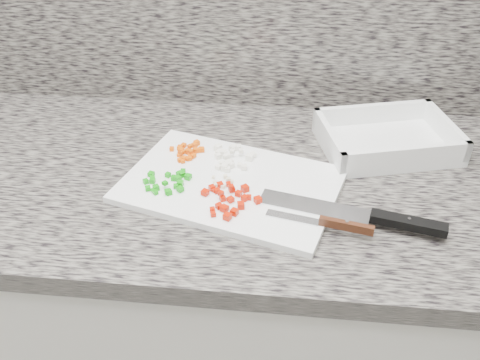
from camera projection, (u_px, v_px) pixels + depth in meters
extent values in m
cube|color=silver|center=(205.00, 323.00, 1.35)|extent=(3.92, 0.62, 0.86)
cube|color=#69655D|center=(197.00, 178.00, 1.09)|extent=(3.96, 0.64, 0.04)
cube|color=white|center=(231.00, 185.00, 1.02)|extent=(0.46, 0.37, 0.01)
cube|color=#E25404|center=(194.00, 145.00, 1.12)|extent=(0.01, 0.01, 0.01)
cube|color=#E25404|center=(172.00, 149.00, 1.11)|extent=(0.01, 0.01, 0.01)
cube|color=#E25404|center=(188.00, 151.00, 1.10)|extent=(0.01, 0.01, 0.01)
cube|color=#E25404|center=(184.00, 145.00, 1.12)|extent=(0.01, 0.01, 0.01)
cube|color=#E25404|center=(190.00, 146.00, 1.10)|extent=(0.01, 0.01, 0.01)
cube|color=#E25404|center=(184.00, 158.00, 1.08)|extent=(0.01, 0.01, 0.01)
cube|color=#E25404|center=(201.00, 149.00, 1.10)|extent=(0.01, 0.01, 0.01)
cube|color=#E25404|center=(191.00, 152.00, 1.09)|extent=(0.01, 0.01, 0.01)
cube|color=#E25404|center=(179.00, 155.00, 1.09)|extent=(0.01, 0.01, 0.01)
cube|color=#E25404|center=(196.00, 150.00, 1.10)|extent=(0.01, 0.01, 0.01)
cube|color=#E25404|center=(187.00, 159.00, 1.08)|extent=(0.01, 0.01, 0.01)
cube|color=#E25404|center=(190.00, 156.00, 1.09)|extent=(0.01, 0.01, 0.01)
cube|color=#E25404|center=(191.00, 153.00, 1.09)|extent=(0.01, 0.01, 0.01)
cube|color=#E25404|center=(182.00, 152.00, 1.08)|extent=(0.01, 0.01, 0.01)
cube|color=#E25404|center=(187.00, 151.00, 1.10)|extent=(0.01, 0.01, 0.01)
cube|color=#E25404|center=(180.00, 148.00, 1.11)|extent=(0.01, 0.01, 0.01)
cube|color=#E25404|center=(202.00, 150.00, 1.10)|extent=(0.01, 0.01, 0.01)
cube|color=#E25404|center=(190.00, 158.00, 1.08)|extent=(0.01, 0.01, 0.01)
cube|color=#E25404|center=(198.00, 150.00, 1.10)|extent=(0.01, 0.01, 0.01)
cube|color=#E25404|center=(183.00, 161.00, 1.07)|extent=(0.01, 0.01, 0.01)
cube|color=#E25404|center=(180.00, 160.00, 1.07)|extent=(0.01, 0.01, 0.01)
cube|color=#E25404|center=(193.00, 156.00, 1.09)|extent=(0.01, 0.01, 0.01)
cube|color=#E25404|center=(181.00, 150.00, 1.09)|extent=(0.01, 0.01, 0.01)
cube|color=#E25404|center=(197.00, 143.00, 1.13)|extent=(0.01, 0.01, 0.01)
cube|color=white|center=(233.00, 148.00, 1.11)|extent=(0.02, 0.02, 0.01)
cube|color=white|center=(227.00, 165.00, 1.06)|extent=(0.02, 0.02, 0.01)
cube|color=white|center=(221.00, 163.00, 1.06)|extent=(0.01, 0.01, 0.01)
cube|color=white|center=(217.00, 148.00, 1.11)|extent=(0.02, 0.02, 0.01)
cube|color=white|center=(240.00, 165.00, 1.06)|extent=(0.01, 0.01, 0.01)
cube|color=white|center=(227.00, 169.00, 1.05)|extent=(0.01, 0.01, 0.01)
cube|color=white|center=(223.00, 153.00, 1.09)|extent=(0.01, 0.01, 0.01)
cube|color=white|center=(219.00, 146.00, 1.11)|extent=(0.01, 0.01, 0.01)
cube|color=white|center=(220.00, 151.00, 1.10)|extent=(0.01, 0.01, 0.01)
cube|color=white|center=(231.00, 161.00, 1.07)|extent=(0.01, 0.01, 0.01)
cube|color=white|center=(231.00, 165.00, 1.06)|extent=(0.02, 0.02, 0.01)
cube|color=white|center=(241.00, 151.00, 1.09)|extent=(0.01, 0.01, 0.01)
cube|color=white|center=(219.00, 153.00, 1.09)|extent=(0.01, 0.01, 0.01)
cube|color=white|center=(232.00, 151.00, 1.08)|extent=(0.01, 0.01, 0.01)
cube|color=white|center=(238.00, 147.00, 1.11)|extent=(0.01, 0.01, 0.01)
cube|color=white|center=(218.00, 156.00, 1.08)|extent=(0.02, 0.02, 0.01)
cube|color=white|center=(227.00, 156.00, 1.08)|extent=(0.01, 0.01, 0.01)
cube|color=white|center=(227.00, 163.00, 1.06)|extent=(0.01, 0.01, 0.01)
cube|color=white|center=(218.00, 167.00, 1.05)|extent=(0.01, 0.01, 0.01)
cube|color=white|center=(249.00, 156.00, 1.09)|extent=(0.01, 0.01, 0.01)
cube|color=white|center=(225.00, 167.00, 1.05)|extent=(0.01, 0.01, 0.01)
cube|color=white|center=(226.00, 157.00, 1.07)|extent=(0.01, 0.01, 0.01)
cube|color=white|center=(249.00, 157.00, 1.08)|extent=(0.02, 0.02, 0.01)
cube|color=white|center=(244.00, 167.00, 1.05)|extent=(0.01, 0.01, 0.01)
cube|color=white|center=(224.00, 153.00, 1.09)|extent=(0.01, 0.01, 0.01)
cube|color=white|center=(253.00, 155.00, 1.09)|extent=(0.01, 0.01, 0.01)
cube|color=#11990D|center=(165.00, 183.00, 1.00)|extent=(0.01, 0.01, 0.01)
cube|color=#11990D|center=(176.00, 186.00, 1.00)|extent=(0.01, 0.01, 0.01)
cube|color=#11990D|center=(148.00, 188.00, 0.99)|extent=(0.01, 0.01, 0.01)
cube|color=#11990D|center=(152.00, 178.00, 1.02)|extent=(0.01, 0.01, 0.01)
cube|color=#11990D|center=(188.00, 177.00, 1.02)|extent=(0.01, 0.01, 0.01)
cube|color=#11990D|center=(152.00, 181.00, 1.01)|extent=(0.01, 0.01, 0.01)
cube|color=#11990D|center=(154.00, 190.00, 0.99)|extent=(0.01, 0.01, 0.01)
cube|color=#11990D|center=(151.00, 174.00, 1.03)|extent=(0.01, 0.01, 0.01)
cube|color=#11990D|center=(168.00, 175.00, 1.03)|extent=(0.01, 0.01, 0.01)
cube|color=#11990D|center=(156.00, 188.00, 1.00)|extent=(0.01, 0.01, 0.01)
cube|color=#11990D|center=(146.00, 181.00, 1.01)|extent=(0.01, 0.01, 0.01)
cube|color=#11990D|center=(182.00, 174.00, 1.03)|extent=(0.02, 0.02, 0.01)
cube|color=#11990D|center=(178.00, 179.00, 1.02)|extent=(0.01, 0.01, 0.01)
cube|color=#11990D|center=(174.00, 178.00, 1.02)|extent=(0.01, 0.01, 0.01)
cube|color=#11990D|center=(169.00, 192.00, 0.98)|extent=(0.01, 0.01, 0.01)
cube|color=#11990D|center=(179.00, 174.00, 1.03)|extent=(0.01, 0.01, 0.01)
cube|color=#11990D|center=(180.00, 183.00, 1.01)|extent=(0.01, 0.01, 0.01)
cube|color=#11990D|center=(167.00, 192.00, 0.99)|extent=(0.01, 0.01, 0.01)
cube|color=#11990D|center=(180.00, 189.00, 0.99)|extent=(0.02, 0.02, 0.01)
cube|color=#11990D|center=(183.00, 171.00, 1.04)|extent=(0.01, 0.01, 0.01)
cube|color=#11990D|center=(155.00, 193.00, 0.99)|extent=(0.01, 0.01, 0.01)
cube|color=#C11802|center=(245.00, 188.00, 0.99)|extent=(0.02, 0.02, 0.01)
cube|color=#C11802|center=(228.00, 184.00, 1.01)|extent=(0.01, 0.01, 0.01)
cube|color=#C11802|center=(205.00, 192.00, 0.98)|extent=(0.02, 0.02, 0.01)
cube|color=#C11802|center=(223.00, 198.00, 0.97)|extent=(0.01, 0.01, 0.01)
cube|color=#C11802|center=(234.00, 212.00, 0.94)|extent=(0.02, 0.02, 0.01)
cube|color=#C11802|center=(258.00, 200.00, 0.96)|extent=(0.02, 0.02, 0.01)
cube|color=#C11802|center=(221.00, 193.00, 0.97)|extent=(0.01, 0.01, 0.01)
cube|color=#C11802|center=(249.00, 197.00, 0.97)|extent=(0.01, 0.01, 0.01)
cube|color=#C11802|center=(214.00, 190.00, 0.99)|extent=(0.01, 0.01, 0.01)
cube|color=#C11802|center=(227.00, 216.00, 0.93)|extent=(0.02, 0.02, 0.01)
cube|color=#C11802|center=(232.00, 189.00, 0.99)|extent=(0.01, 0.01, 0.01)
cube|color=#C11802|center=(231.00, 187.00, 0.98)|extent=(0.01, 0.01, 0.01)
cube|color=#C11802|center=(217.00, 191.00, 0.99)|extent=(0.01, 0.01, 0.01)
cube|color=#C11802|center=(241.00, 205.00, 0.95)|extent=(0.01, 0.01, 0.01)
cube|color=#C11802|center=(219.00, 206.00, 0.95)|extent=(0.01, 0.01, 0.01)
cube|color=#C11802|center=(238.00, 194.00, 0.98)|extent=(0.01, 0.01, 0.01)
cube|color=#C11802|center=(213.00, 214.00, 0.93)|extent=(0.01, 0.01, 0.01)
cube|color=#C11802|center=(245.00, 198.00, 0.97)|extent=(0.01, 0.01, 0.01)
cube|color=#C11802|center=(212.00, 209.00, 0.94)|extent=(0.01, 0.01, 0.01)
cube|color=#C11802|center=(212.00, 188.00, 1.00)|extent=(0.01, 0.01, 0.01)
cube|color=#C11802|center=(220.00, 185.00, 1.00)|extent=(0.01, 0.01, 0.01)
cube|color=#C11802|center=(224.00, 208.00, 0.94)|extent=(0.02, 0.02, 0.01)
cube|color=#C11802|center=(230.00, 199.00, 0.97)|extent=(0.02, 0.02, 0.01)
cube|color=beige|center=(215.00, 182.00, 1.01)|extent=(0.01, 0.01, 0.01)
cube|color=beige|center=(229.00, 179.00, 1.02)|extent=(0.01, 0.01, 0.01)
cube|color=beige|center=(225.00, 177.00, 1.03)|extent=(0.01, 0.01, 0.01)
cube|color=beige|center=(213.00, 177.00, 1.03)|extent=(0.01, 0.01, 0.00)
cube|color=beige|center=(216.00, 185.00, 1.01)|extent=(0.01, 0.01, 0.01)
cube|color=beige|center=(232.00, 181.00, 1.02)|extent=(0.01, 0.01, 0.00)
cube|color=beige|center=(223.00, 187.00, 1.00)|extent=(0.01, 0.01, 0.01)
cube|color=beige|center=(217.00, 185.00, 1.00)|extent=(0.01, 0.01, 0.01)
cube|color=silver|center=(314.00, 207.00, 0.96)|extent=(0.20, 0.09, 0.00)
cube|color=black|center=(408.00, 223.00, 0.91)|extent=(0.13, 0.05, 0.02)
cylinder|color=silver|center=(409.00, 219.00, 0.90)|extent=(0.01, 0.01, 0.00)
cube|color=silver|center=(292.00, 218.00, 0.93)|extent=(0.10, 0.04, 0.00)
cube|color=#421F10|center=(346.00, 226.00, 0.90)|extent=(0.09, 0.03, 0.02)
cylinder|color=silver|center=(347.00, 222.00, 0.90)|extent=(0.01, 0.01, 0.00)
cube|color=white|center=(386.00, 145.00, 1.14)|extent=(0.31, 0.26, 0.01)
cube|color=white|center=(372.00, 113.00, 1.20)|extent=(0.27, 0.09, 0.04)
cube|color=white|center=(406.00, 157.00, 1.05)|extent=(0.27, 0.09, 0.04)
cube|color=white|center=(445.00, 129.00, 1.14)|extent=(0.06, 0.19, 0.04)
cube|color=white|center=(329.00, 139.00, 1.11)|extent=(0.06, 0.19, 0.04)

